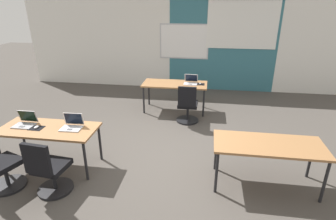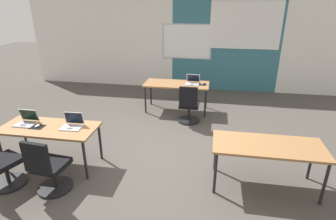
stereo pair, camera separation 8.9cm
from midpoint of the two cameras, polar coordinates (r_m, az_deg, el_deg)
The scene contains 14 objects.
ground_plane at distance 5.13m, azimuth -2.28°, elevation -9.35°, with size 24.00×24.00×0.00m.
back_wall_assembly at distance 8.60m, azimuth 3.21°, elevation 13.84°, with size 10.00×0.27×2.80m.
desk_near_left at distance 4.94m, azimuth -24.22°, elevation -4.07°, with size 1.60×0.70×0.72m.
desk_near_right at distance 4.30m, azimuth 19.74°, elevation -7.36°, with size 1.60×0.70×0.72m.
desk_far_center at distance 6.84m, azimuth 1.07°, elevation 5.12°, with size 1.60×0.70×0.72m.
laptop_far_right at distance 6.81m, azimuth 4.41°, elevation 5.93°, with size 0.34×0.33×0.22m.
mousepad_far_right at distance 6.79m, azimuth 6.36°, elevation 5.40°, with size 0.22×0.19×0.00m.
mouse_far_right at distance 6.78m, azimuth 6.36°, elevation 5.55°, with size 0.06×0.10×0.03m.
chair_far_right at distance 6.25m, azimuth 3.69°, elevation 0.59°, with size 0.52×0.54×0.92m.
laptop_near_left_inner at distance 4.75m, azimuth -19.99°, elevation -2.98°, with size 0.34×0.29×0.24m.
chair_near_left_inner at distance 4.40m, azimuth -24.22°, elevation -11.69°, with size 0.52×0.56×0.92m.
laptop_near_left_end at distance 5.17m, azimuth -28.19°, elevation -2.29°, with size 0.33×0.29×0.23m.
mousepad_near_left_end at distance 4.99m, azimuth -26.30°, elevation -3.42°, with size 0.22×0.19×0.00m.
mouse_near_left_end at distance 4.98m, azimuth -26.33°, elevation -3.22°, with size 0.06×0.10×0.03m.
Camera 1 is at (0.80, -4.28, 2.71)m, focal length 29.08 mm.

